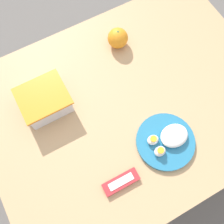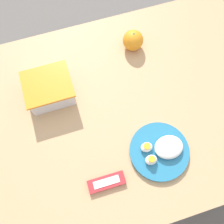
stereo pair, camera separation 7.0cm
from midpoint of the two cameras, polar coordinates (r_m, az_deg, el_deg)
ground_plane at (r=1.77m, az=3.87°, el=-8.02°), size 10.00×10.00×0.00m
table at (r=1.12m, az=6.06°, el=-0.23°), size 1.17×0.90×0.76m
food_container at (r=1.05m, az=-11.56°, el=4.59°), size 0.18×0.16×0.09m
orange_fruit at (r=1.15m, az=6.40°, el=15.11°), size 0.09×0.09×0.09m
rice_plate at (r=1.00m, az=12.57°, el=-8.37°), size 0.22×0.22×0.05m
candy_bar at (r=0.96m, az=0.95°, el=-15.26°), size 0.13×0.05×0.02m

